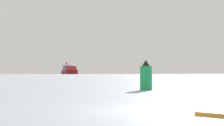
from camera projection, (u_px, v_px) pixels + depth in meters
ground_plane at (155, 110)px, 11.47m from camera, size 4000.00×4000.00×0.00m
cargo_ship at (69, 71)px, 808.53m from camera, size 70.43×160.59×31.78m
distant_headland at (125, 69)px, 1533.61m from camera, size 1124.52×506.67×43.10m
channel_buoy at (146, 76)px, 25.32m from camera, size 0.95×0.95×2.39m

